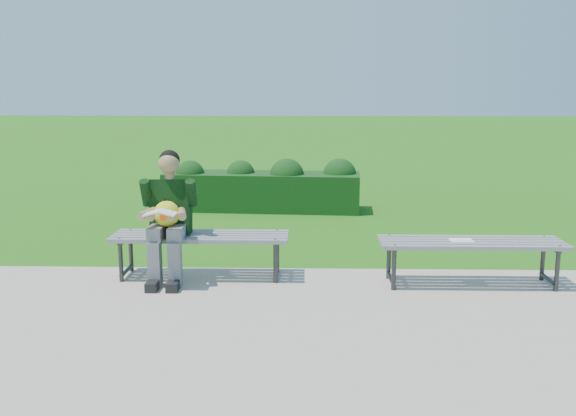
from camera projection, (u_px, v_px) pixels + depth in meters
The scene contains 7 objects.
ground at pixel (269, 270), 6.97m from camera, with size 80.00×80.00×0.00m.
walkway at pixel (257, 328), 5.25m from camera, with size 30.00×3.50×0.02m.
hedge at pixel (265, 187), 10.36m from camera, with size 3.19×1.01×0.85m.
bench_left at pixel (201, 240), 6.58m from camera, with size 1.80×0.50×0.46m.
bench_right at pixel (471, 246), 6.31m from camera, with size 1.80×0.50×0.46m.
seated_boy at pixel (168, 213), 6.44m from camera, with size 0.56×0.76×1.31m.
paper_sheet at pixel (461, 240), 6.30m from camera, with size 0.23×0.17×0.01m.
Camera 1 is at (0.38, -6.72, 1.94)m, focal length 40.00 mm.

